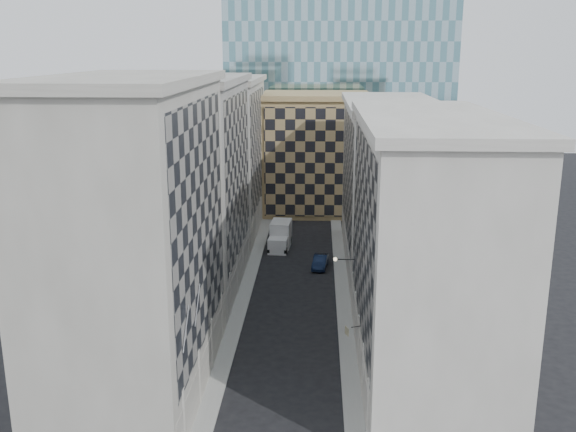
% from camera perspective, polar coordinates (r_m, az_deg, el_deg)
% --- Properties ---
extents(sidewalk_west, '(1.50, 100.00, 0.15)m').
position_cam_1_polar(sidewalk_west, '(68.98, -3.92, -6.99)').
color(sidewalk_west, gray).
rests_on(sidewalk_west, ground).
extents(sidewalk_east, '(1.50, 100.00, 0.15)m').
position_cam_1_polar(sidewalk_east, '(68.60, 4.89, -7.13)').
color(sidewalk_east, gray).
rests_on(sidewalk_east, ground).
extents(bldg_left_a, '(10.80, 22.80, 23.70)m').
position_cam_1_polar(bldg_left_a, '(48.58, -13.35, -2.06)').
color(bldg_left_a, '#9D998D').
rests_on(bldg_left_a, ground).
extents(bldg_left_b, '(10.80, 22.80, 22.70)m').
position_cam_1_polar(bldg_left_b, '(69.45, -8.42, 2.74)').
color(bldg_left_b, gray).
rests_on(bldg_left_b, ground).
extents(bldg_left_c, '(10.80, 22.80, 21.70)m').
position_cam_1_polar(bldg_left_c, '(90.86, -5.78, 5.29)').
color(bldg_left_c, '#9D998D').
rests_on(bldg_left_c, ground).
extents(bldg_right_a, '(10.80, 26.80, 20.70)m').
position_cam_1_polar(bldg_right_a, '(51.66, 11.98, -2.72)').
color(bldg_right_a, '#B6B1A7').
rests_on(bldg_right_a, ground).
extents(bldg_right_b, '(10.80, 28.80, 19.70)m').
position_cam_1_polar(bldg_right_b, '(77.72, 8.90, 2.87)').
color(bldg_right_b, '#B6B1A7').
rests_on(bldg_right_b, ground).
extents(tan_block, '(16.80, 14.80, 18.80)m').
position_cam_1_polar(tan_block, '(102.83, 2.45, 5.66)').
color(tan_block, tan).
rests_on(tan_block, ground).
extents(church_tower, '(7.20, 7.20, 51.50)m').
position_cam_1_polar(church_tower, '(115.71, 1.56, 15.37)').
color(church_tower, '#322D27').
rests_on(church_tower, ground).
extents(flagpoles_left, '(0.10, 6.33, 2.33)m').
position_cam_1_polar(flagpoles_left, '(44.14, -8.54, -8.82)').
color(flagpoles_left, gray).
rests_on(flagpoles_left, ground).
extents(bracket_lamp, '(1.98, 0.36, 0.36)m').
position_cam_1_polar(bracket_lamp, '(60.83, 4.39, -3.86)').
color(bracket_lamp, black).
rests_on(bracket_lamp, ground).
extents(box_truck, '(2.96, 6.36, 3.40)m').
position_cam_1_polar(box_truck, '(84.42, -0.70, -1.87)').
color(box_truck, silver).
rests_on(box_truck, ground).
extents(dark_car, '(2.13, 4.75, 1.51)m').
position_cam_1_polar(dark_car, '(77.06, 2.88, -4.08)').
color(dark_car, '#0E1A35').
rests_on(dark_car, ground).
extents(shop_sign, '(1.22, 0.66, 0.76)m').
position_cam_1_polar(shop_sign, '(51.75, 5.32, -10.11)').
color(shop_sign, black).
rests_on(shop_sign, ground).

